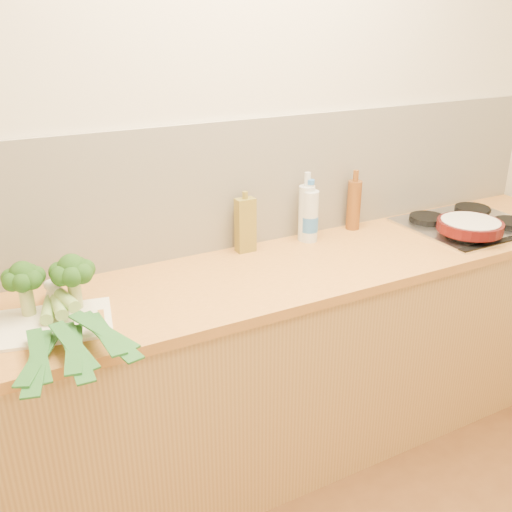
{
  "coord_description": "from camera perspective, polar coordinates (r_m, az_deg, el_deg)",
  "views": [
    {
      "loc": [
        -1.07,
        -0.58,
        1.82
      ],
      "look_at": [
        -0.18,
        1.1,
        1.02
      ],
      "focal_mm": 40.0,
      "sensor_mm": 36.0,
      "label": 1
    }
  ],
  "objects": [
    {
      "name": "leek_mid",
      "position": [
        1.89,
        -18.71,
        -5.93
      ],
      "size": [
        0.11,
        0.63,
        0.04
      ],
      "rotation": [
        0.0,
        0.0,
        -0.03
      ],
      "color": "white",
      "rests_on": "chopping_board"
    },
    {
      "name": "leek_front",
      "position": [
        1.93,
        -20.24,
        -6.09
      ],
      "size": [
        0.23,
        0.66,
        0.04
      ],
      "rotation": [
        0.0,
        0.0,
        -0.26
      ],
      "color": "white",
      "rests_on": "chopping_board"
    },
    {
      "name": "glass_bottle",
      "position": [
        2.51,
        5.06,
        4.39
      ],
      "size": [
        0.07,
        0.07,
        0.31
      ],
      "color": "silver",
      "rests_on": "counter"
    },
    {
      "name": "broccoli_right",
      "position": [
        1.98,
        -17.92,
        -1.53
      ],
      "size": [
        0.15,
        0.15,
        0.19
      ],
      "color": "#9AA661",
      "rests_on": "chopping_board"
    },
    {
      "name": "oil_tin",
      "position": [
        2.38,
        -1.07,
        3.15
      ],
      "size": [
        0.08,
        0.05,
        0.26
      ],
      "color": "olive",
      "rests_on": "counter"
    },
    {
      "name": "water_bottle",
      "position": [
        2.51,
        5.38,
        3.86
      ],
      "size": [
        0.08,
        0.08,
        0.26
      ],
      "color": "silver",
      "rests_on": "counter"
    },
    {
      "name": "skillet",
      "position": [
        2.71,
        20.63,
        2.88
      ],
      "size": [
        0.4,
        0.29,
        0.05
      ],
      "rotation": [
        0.0,
        0.0,
        0.43
      ],
      "color": "#440B0B",
      "rests_on": "gas_hob"
    },
    {
      "name": "broccoli_left",
      "position": [
        1.99,
        -22.24,
        -2.11
      ],
      "size": [
        0.14,
        0.14,
        0.19
      ],
      "color": "#9AA661",
      "rests_on": "chopping_board"
    },
    {
      "name": "amber_bottle",
      "position": [
        2.68,
        9.76,
        5.14
      ],
      "size": [
        0.06,
        0.06,
        0.28
      ],
      "color": "brown",
      "rests_on": "counter"
    },
    {
      "name": "leek_back",
      "position": [
        1.88,
        -17.33,
        -5.19
      ],
      "size": [
        0.18,
        0.61,
        0.04
      ],
      "rotation": [
        0.0,
        0.0,
        0.21
      ],
      "color": "white",
      "rests_on": "chopping_board"
    },
    {
      "name": "chopping_board",
      "position": [
        1.96,
        -19.51,
        -6.37
      ],
      "size": [
        0.4,
        0.33,
        0.01
      ],
      "primitive_type": "cube",
      "rotation": [
        0.0,
        0.0,
        -0.2
      ],
      "color": "white",
      "rests_on": "counter"
    },
    {
      "name": "room_shell",
      "position": [
        2.42,
        -0.6,
        7.24
      ],
      "size": [
        3.5,
        3.5,
        3.5
      ],
      "color": "beige",
      "rests_on": "ground"
    },
    {
      "name": "gas_hob",
      "position": [
        2.89,
        20.58,
        3.07
      ],
      "size": [
        0.58,
        0.5,
        0.04
      ],
      "color": "silver",
      "rests_on": "counter"
    },
    {
      "name": "counter",
      "position": [
        2.49,
        2.61,
        -10.6
      ],
      "size": [
        3.2,
        0.62,
        0.9
      ],
      "color": "tan",
      "rests_on": "ground"
    }
  ]
}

